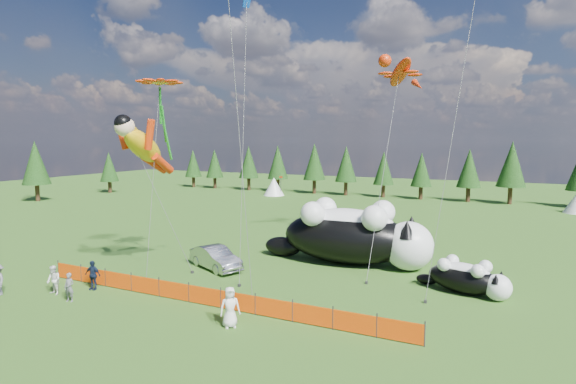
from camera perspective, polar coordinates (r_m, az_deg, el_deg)
The scene contains 16 objects.
ground at distance 26.65m, azimuth -6.66°, elevation -12.02°, with size 160.00×160.00×0.00m, color #0E3409.
safety_fence at distance 24.14m, azimuth -10.55°, elevation -12.83°, with size 22.06×0.06×1.10m.
tree_line at distance 67.88m, azimuth 13.85°, elevation 2.60°, with size 90.00×4.00×8.00m, color black, non-canonical shape.
festival_tents at distance 61.84m, azimuth 22.87°, elevation -0.52°, with size 50.00×3.20×2.80m, color white, non-canonical shape.
cat_large at distance 31.25m, azimuth 8.35°, elevation -5.33°, with size 12.08×4.49×4.36m.
cat_small at distance 27.23m, azimuth 21.82°, elevation -10.04°, with size 5.20×2.95×1.92m.
car at distance 30.43m, azimuth -9.17°, elevation -8.25°, with size 1.56×4.48×1.48m, color #B2B2B7.
spectator_a at distance 26.80m, azimuth -26.03°, elevation -10.83°, with size 0.56×0.37×1.54m, color slate.
spectator_b at distance 28.29m, azimuth -27.62°, elevation -9.91°, with size 0.79×0.47×1.63m, color silver.
spectator_c at distance 28.27m, azimuth -23.56°, elevation -9.65°, with size 0.99×0.51×1.70m, color #121B31.
spectator_e at distance 21.21m, azimuth -7.38°, elevation -14.31°, with size 0.92×0.60×1.88m, color silver.
superhero_kite at distance 28.76m, azimuth -17.92°, elevation 5.54°, with size 5.18×5.46×10.37m.
gecko_kite at distance 36.75m, azimuth 14.06°, elevation 14.48°, with size 5.65×13.91×16.99m.
flower_kite at distance 29.78m, azimuth -15.99°, elevation 12.97°, with size 3.07×3.81×12.30m.
diamond_kite_a at distance 31.14m, azimuth -5.32°, elevation 20.94°, with size 2.40×5.17×18.32m.
diamond_kite_c at distance 24.23m, azimuth -7.56°, elevation 22.92°, with size 1.77×0.68×16.76m.
Camera 1 is at (13.47, -21.38, 8.48)m, focal length 28.00 mm.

